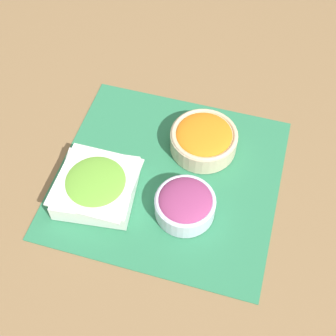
{
  "coord_description": "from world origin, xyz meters",
  "views": [
    {
      "loc": [
        -0.14,
        0.5,
        0.8
      ],
      "look_at": [
        0.0,
        0.0,
        0.03
      ],
      "focal_mm": 50.0,
      "sensor_mm": 36.0,
      "label": 1
    }
  ],
  "objects": [
    {
      "name": "carrot_bowl",
      "position": [
        -0.05,
        -0.09,
        0.03
      ],
      "size": [
        0.14,
        0.14,
        0.05
      ],
      "color": "beige",
      "rests_on": "placemat"
    },
    {
      "name": "onion_bowl",
      "position": [
        -0.05,
        0.07,
        0.03
      ],
      "size": [
        0.12,
        0.12,
        0.06
      ],
      "color": "silver",
      "rests_on": "placemat"
    },
    {
      "name": "ground_plane",
      "position": [
        0.0,
        0.0,
        0.0
      ],
      "size": [
        3.0,
        3.0,
        0.0
      ],
      "primitive_type": "plane",
      "color": "olive"
    },
    {
      "name": "lettuce_bowl",
      "position": [
        0.12,
        0.08,
        0.03
      ],
      "size": [
        0.16,
        0.16,
        0.05
      ],
      "color": "white",
      "rests_on": "placemat"
    },
    {
      "name": "placemat",
      "position": [
        0.0,
        0.0,
        0.0
      ],
      "size": [
        0.44,
        0.42,
        0.0
      ],
      "color": "#2D7A51",
      "rests_on": "ground_plane"
    }
  ]
}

